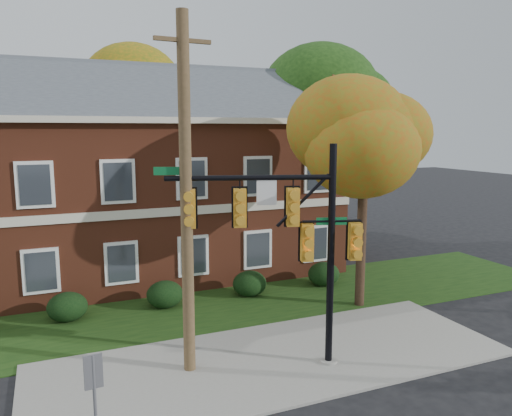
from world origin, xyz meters
name	(u,v)px	position (x,y,z in m)	size (l,w,h in m)	color
ground	(291,376)	(0.00, 0.00, 0.00)	(120.00, 120.00, 0.00)	black
sidewalk	(275,360)	(0.00, 1.00, 0.04)	(14.00, 5.00, 0.08)	gray
grass_strip	(221,306)	(0.00, 6.00, 0.02)	(30.00, 6.00, 0.04)	#193811
apartment_building	(137,168)	(-2.00, 11.95, 4.99)	(18.80, 8.80, 9.74)	brown
hedge_left	(67,307)	(-5.50, 6.70, 0.53)	(1.40, 1.26, 1.05)	black
hedge_center	(165,294)	(-2.00, 6.70, 0.53)	(1.40, 1.26, 1.05)	black
hedge_right	(250,284)	(1.50, 6.70, 0.53)	(1.40, 1.26, 1.05)	black
hedge_far_right	(324,274)	(5.00, 6.70, 0.53)	(1.40, 1.26, 1.05)	black
tree_near_right	(372,132)	(5.22, 3.87, 6.67)	(4.50, 4.25, 8.58)	black
tree_right_rear	(338,105)	(9.31, 12.81, 8.12)	(6.30, 5.95, 10.62)	black
tree_far_rear	(135,95)	(-0.66, 19.79, 8.84)	(6.84, 6.46, 11.52)	black
traffic_signal	(291,232)	(0.22, 0.54, 3.96)	(5.51, 1.83, 6.38)	gray
utility_pole	(186,198)	(-2.50, 1.36, 4.95)	(1.52, 0.35, 9.76)	brown
sign_post	(94,393)	(-5.30, -2.00, 1.68)	(0.36, 0.09, 2.48)	slate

